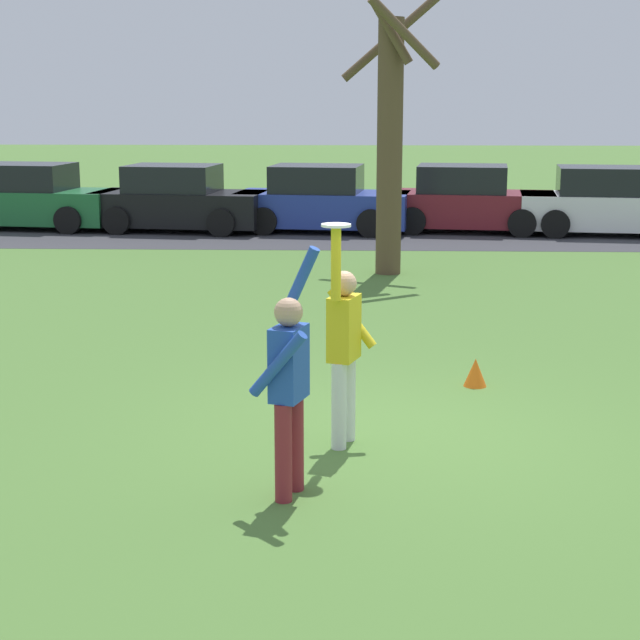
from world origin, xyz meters
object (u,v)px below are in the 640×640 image
object	(u,v)px
person_catcher	(344,343)
person_defender	(289,380)
bare_tree_tall	(390,135)
parked_car_black	(178,201)
parked_car_white	(607,204)
parked_car_blue	(321,201)
parked_car_maroon	(466,201)
parked_car_green	(32,199)
frisbee_disc	(336,225)
field_cone_orange	(475,372)

from	to	relation	value
person_catcher	person_defender	bearing A→B (deg)	0.00
bare_tree_tall	parked_car_black	bearing A→B (deg)	129.95
parked_car_black	parked_car_white	xyz separation A→B (m)	(10.24, -0.28, 0.00)
parked_car_blue	parked_car_maroon	distance (m)	3.50
parked_car_green	parked_car_blue	bearing A→B (deg)	4.55
person_defender	parked_car_maroon	world-z (taller)	person_defender
frisbee_disc	parked_car_blue	distance (m)	15.72
parked_car_blue	frisbee_disc	bearing A→B (deg)	-80.20
parked_car_black	parked_car_maroon	size ratio (longest dim) A/B	1.00
person_catcher	parked_car_black	bearing A→B (deg)	-146.32
frisbee_disc	field_cone_orange	xyz separation A→B (m)	(1.53, 2.23, -1.93)
parked_car_black	person_catcher	bearing A→B (deg)	-67.35
parked_car_green	parked_car_maroon	bearing A→B (deg)	6.22
parked_car_blue	parked_car_white	distance (m)	6.77
person_defender	parked_car_black	world-z (taller)	person_defender
frisbee_disc	bare_tree_tall	size ratio (longest dim) A/B	0.05
frisbee_disc	parked_car_maroon	size ratio (longest dim) A/B	0.06
parked_car_black	bare_tree_tall	size ratio (longest dim) A/B	0.85
parked_car_green	person_catcher	bearing A→B (deg)	-56.03
bare_tree_tall	field_cone_orange	xyz separation A→B (m)	(0.76, -7.50, -2.36)
parked_car_black	field_cone_orange	size ratio (longest dim) A/B	13.42
parked_car_blue	person_catcher	bearing A→B (deg)	-79.90
person_defender	frisbee_disc	world-z (taller)	frisbee_disc
parked_car_green	field_cone_orange	bearing A→B (deg)	-48.42
parked_car_white	person_defender	bearing A→B (deg)	-104.11
frisbee_disc	parked_car_blue	xyz separation A→B (m)	(-0.69, 15.64, -1.37)
parked_car_black	bare_tree_tall	distance (m)	7.89
parked_car_green	parked_car_black	world-z (taller)	same
parked_car_maroon	field_cone_orange	bearing A→B (deg)	-88.11
parked_car_black	parked_car_blue	world-z (taller)	same
parked_car_white	field_cone_orange	world-z (taller)	parked_car_white
person_catcher	parked_car_blue	world-z (taller)	person_catcher
parked_car_blue	parked_car_maroon	world-z (taller)	same
parked_car_white	frisbee_disc	bearing A→B (deg)	-104.32
parked_car_blue	parked_car_white	size ratio (longest dim) A/B	1.00
parked_car_green	parked_car_white	bearing A→B (deg)	4.60
parked_car_green	parked_car_white	world-z (taller)	same
person_catcher	parked_car_maroon	xyz separation A→B (m)	(2.73, 15.58, -0.25)
person_defender	parked_car_green	bearing A→B (deg)	42.07
person_defender	frisbee_disc	bearing A→B (deg)	0.00
field_cone_orange	parked_car_black	bearing A→B (deg)	113.04
parked_car_green	parked_car_white	distance (m)	13.94
parked_car_green	parked_car_black	bearing A→B (deg)	1.62
frisbee_disc	parked_car_green	distance (m)	17.87
person_catcher	parked_car_green	distance (m)	17.65
parked_car_green	parked_car_maroon	size ratio (longest dim) A/B	1.00
parked_car_blue	bare_tree_tall	size ratio (longest dim) A/B	0.85
parked_car_black	parked_car_blue	bearing A→B (deg)	7.68
parked_car_black	frisbee_disc	bearing A→B (deg)	-67.79
parked_car_maroon	parked_car_white	world-z (taller)	same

